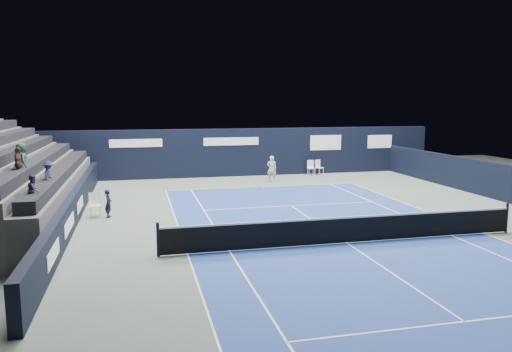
# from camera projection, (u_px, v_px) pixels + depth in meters

# --- Properties ---
(ground) EXTENTS (48.00, 48.00, 0.00)m
(ground) POSITION_uv_depth(u_px,v_px,m) (326.00, 229.00, 19.14)
(ground) COLOR #526156
(ground) RESTS_ON ground
(court_surface) EXTENTS (10.97, 23.77, 0.01)m
(court_surface) POSITION_uv_depth(u_px,v_px,m) (347.00, 243.00, 17.21)
(court_surface) COLOR navy
(court_surface) RESTS_ON ground
(enclosure_wall_right) EXTENTS (0.30, 22.00, 1.80)m
(enclosure_wall_right) POSITION_uv_depth(u_px,v_px,m) (492.00, 180.00, 25.27)
(enclosure_wall_right) COLOR black
(enclosure_wall_right) RESTS_ON ground
(folding_chair_back_a) EXTENTS (0.47, 0.50, 0.99)m
(folding_chair_back_a) POSITION_uv_depth(u_px,v_px,m) (311.00, 165.00, 33.22)
(folding_chair_back_a) COLOR white
(folding_chair_back_a) RESTS_ON ground
(folding_chair_back_b) EXTENTS (0.55, 0.55, 0.98)m
(folding_chair_back_b) POSITION_uv_depth(u_px,v_px,m) (319.00, 166.00, 33.46)
(folding_chair_back_b) COLOR white
(folding_chair_back_b) RESTS_ON ground
(line_judge_chair) EXTENTS (0.53, 0.52, 1.03)m
(line_judge_chair) POSITION_uv_depth(u_px,v_px,m) (95.00, 203.00, 21.13)
(line_judge_chair) COLOR white
(line_judge_chair) RESTS_ON ground
(line_judge) EXTENTS (0.34, 0.47, 1.18)m
(line_judge) POSITION_uv_depth(u_px,v_px,m) (108.00, 203.00, 21.01)
(line_judge) COLOR black
(line_judge) RESTS_ON ground
(court_markings) EXTENTS (11.03, 23.83, 0.00)m
(court_markings) POSITION_uv_depth(u_px,v_px,m) (347.00, 243.00, 17.21)
(court_markings) COLOR white
(court_markings) RESTS_ON court_surface
(tennis_net) EXTENTS (12.90, 0.10, 1.10)m
(tennis_net) POSITION_uv_depth(u_px,v_px,m) (347.00, 229.00, 17.14)
(tennis_net) COLOR black
(tennis_net) RESTS_ON ground
(back_sponsor_wall) EXTENTS (26.00, 0.63, 3.10)m
(back_sponsor_wall) POSITION_uv_depth(u_px,v_px,m) (245.00, 152.00, 32.86)
(back_sponsor_wall) COLOR black
(back_sponsor_wall) RESTS_ON ground
(side_barrier_left) EXTENTS (0.33, 22.00, 1.20)m
(side_barrier_left) POSITION_uv_depth(u_px,v_px,m) (76.00, 205.00, 20.68)
(side_barrier_left) COLOR black
(side_barrier_left) RESTS_ON ground
(tennis_player) EXTENTS (0.66, 0.88, 1.59)m
(tennis_player) POSITION_uv_depth(u_px,v_px,m) (272.00, 169.00, 30.34)
(tennis_player) COLOR silver
(tennis_player) RESTS_ON ground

